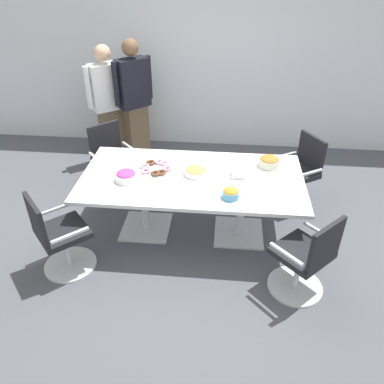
% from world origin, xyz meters
% --- Properties ---
extents(ground_plane, '(10.00, 10.00, 0.01)m').
position_xyz_m(ground_plane, '(0.00, 0.00, -0.01)').
color(ground_plane, '#4C4F56').
extents(back_wall, '(8.00, 0.10, 2.80)m').
position_xyz_m(back_wall, '(0.00, 2.40, 1.40)').
color(back_wall, silver).
rests_on(back_wall, ground).
extents(conference_table, '(2.40, 1.20, 0.75)m').
position_xyz_m(conference_table, '(0.00, 0.00, 0.63)').
color(conference_table, silver).
rests_on(conference_table, ground).
extents(office_chair_0, '(0.76, 0.76, 0.91)m').
position_xyz_m(office_chair_0, '(-1.27, -0.74, 0.41)').
color(office_chair_0, silver).
rests_on(office_chair_0, ground).
extents(office_chair_1, '(0.76, 0.76, 0.91)m').
position_xyz_m(office_chair_1, '(1.14, -0.82, 0.41)').
color(office_chair_1, silver).
rests_on(office_chair_1, ground).
extents(office_chair_2, '(0.74, 0.74, 0.91)m').
position_xyz_m(office_chair_2, '(1.27, 0.73, 0.41)').
color(office_chair_2, silver).
rests_on(office_chair_2, ground).
extents(office_chair_3, '(0.76, 0.76, 0.91)m').
position_xyz_m(office_chair_3, '(-1.14, 0.82, 0.41)').
color(office_chair_3, silver).
rests_on(office_chair_3, ground).
extents(person_standing_0, '(0.53, 0.44, 1.73)m').
position_xyz_m(person_standing_0, '(-1.37, 1.66, 0.90)').
color(person_standing_0, brown).
rests_on(person_standing_0, ground).
extents(person_standing_1, '(0.50, 0.47, 1.80)m').
position_xyz_m(person_standing_1, '(-1.00, 1.72, 0.94)').
color(person_standing_1, brown).
rests_on(person_standing_1, ground).
extents(snack_bowl_pretzels, '(0.24, 0.24, 0.12)m').
position_xyz_m(snack_bowl_pretzels, '(0.84, 0.31, 0.81)').
color(snack_bowl_pretzels, beige).
rests_on(snack_bowl_pretzels, conference_table).
extents(snack_bowl_candy_mix, '(0.23, 0.23, 0.12)m').
position_xyz_m(snack_bowl_candy_mix, '(-0.69, -0.14, 0.81)').
color(snack_bowl_candy_mix, white).
rests_on(snack_bowl_candy_mix, conference_table).
extents(snack_bowl_chips_orange, '(0.17, 0.17, 0.11)m').
position_xyz_m(snack_bowl_chips_orange, '(0.42, -0.37, 0.80)').
color(snack_bowl_chips_orange, '#4C9EC6').
rests_on(snack_bowl_chips_orange, conference_table).
extents(snack_bowl_cookies, '(0.25, 0.25, 0.09)m').
position_xyz_m(snack_bowl_cookies, '(0.03, 0.04, 0.79)').
color(snack_bowl_cookies, white).
rests_on(snack_bowl_cookies, conference_table).
extents(donut_platter, '(0.37, 0.36, 0.04)m').
position_xyz_m(donut_platter, '(-0.41, 0.11, 0.77)').
color(donut_platter, white).
rests_on(donut_platter, conference_table).
extents(napkin_pile, '(0.14, 0.14, 0.08)m').
position_xyz_m(napkin_pile, '(0.50, 0.06, 0.79)').
color(napkin_pile, white).
rests_on(napkin_pile, conference_table).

